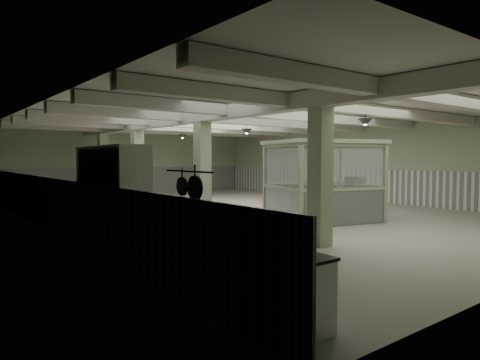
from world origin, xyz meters
TOP-DOWN VIEW (x-y plane):
  - floor at (0.00, 0.00)m, footprint 20.00×20.00m
  - ceiling at (0.00, 0.00)m, footprint 14.00×20.00m
  - wall_back at (0.00, 10.00)m, footprint 14.00×0.02m
  - wall_left at (-7.00, 0.00)m, footprint 0.02×20.00m
  - wall_right at (7.00, 0.00)m, footprint 0.02×20.00m
  - wainscot_left at (-6.97, 0.00)m, footprint 0.05×19.90m
  - wainscot_right at (6.97, 0.00)m, footprint 0.05×19.90m
  - wainscot_back at (0.00, 9.97)m, footprint 13.90×0.05m
  - girder at (-2.50, 0.00)m, footprint 0.45×19.90m
  - beam_a at (0.00, -7.50)m, footprint 13.90×0.35m
  - beam_b at (0.00, -5.00)m, footprint 13.90×0.35m
  - beam_c at (0.00, -2.50)m, footprint 13.90×0.35m
  - beam_d at (0.00, 0.00)m, footprint 13.90×0.35m
  - beam_e at (0.00, 2.50)m, footprint 13.90×0.35m
  - beam_f at (0.00, 5.00)m, footprint 13.90×0.35m
  - beam_g at (0.00, 7.50)m, footprint 13.90×0.35m
  - column_a at (-2.50, -6.00)m, footprint 0.42×0.42m
  - column_b at (-2.50, -1.00)m, footprint 0.42×0.42m
  - column_c at (-2.50, 4.00)m, footprint 0.42×0.42m
  - column_d at (-2.50, 8.00)m, footprint 0.42×0.42m
  - hook_rail at (-6.93, -7.60)m, footprint 0.02×1.20m
  - pendant_front at (0.50, -5.00)m, footprint 0.44×0.44m
  - pendant_mid at (0.50, 0.50)m, footprint 0.44×0.44m
  - pendant_back at (0.50, 5.50)m, footprint 0.44×0.44m
  - prep_counter at (-6.54, -7.00)m, footprint 0.89×5.07m
  - pitcher_near at (-6.42, -4.80)m, footprint 0.25×0.26m
  - pitcher_far at (-6.38, -7.06)m, footprint 0.27×0.30m
  - veg_colander at (-6.55, -8.67)m, footprint 0.49×0.49m
  - orange_bowl at (-6.56, -6.43)m, footprint 0.27×0.27m
  - skillet_near at (-6.88, -7.69)m, footprint 0.04×0.33m
  - skillet_far at (-6.88, -7.35)m, footprint 0.04×0.27m
  - walkin_cooler at (-6.62, -4.00)m, footprint 0.96×2.58m
  - guard_booth at (0.63, -3.30)m, footprint 3.85×3.51m
  - filing_cabinet at (2.31, -3.30)m, footprint 0.66×0.76m

SIDE VIEW (x-z plane):
  - floor at x=0.00m, z-range 0.00..0.00m
  - prep_counter at x=-6.54m, z-range 0.01..0.92m
  - filing_cabinet at x=2.31m, z-range 0.00..1.39m
  - wainscot_left at x=-6.97m, z-range 0.00..1.50m
  - wainscot_right at x=6.97m, z-range 0.00..1.50m
  - wainscot_back at x=0.00m, z-range 0.00..1.50m
  - orange_bowl at x=-6.56m, z-range 0.90..1.00m
  - veg_colander at x=-6.55m, z-range 0.90..1.11m
  - pitcher_near at x=-6.42m, z-range 0.90..1.17m
  - pitcher_far at x=-6.38m, z-range 0.90..1.21m
  - walkin_cooler at x=-6.62m, z-range 0.00..2.37m
  - skillet_near at x=-6.88m, z-range 1.46..1.80m
  - skillet_far at x=-6.88m, z-range 1.50..1.76m
  - guard_booth at x=0.63m, z-range 0.46..3.04m
  - wall_back at x=0.00m, z-range 0.00..3.60m
  - wall_left at x=-7.00m, z-range 0.00..3.60m
  - wall_right at x=7.00m, z-range 0.00..3.60m
  - column_a at x=-2.50m, z-range 0.00..3.60m
  - column_b at x=-2.50m, z-range 0.00..3.60m
  - column_c at x=-2.50m, z-range 0.00..3.60m
  - column_d at x=-2.50m, z-range 0.00..3.60m
  - hook_rail at x=-6.93m, z-range 1.84..1.86m
  - pendant_front at x=0.50m, z-range 2.94..3.16m
  - pendant_mid at x=0.50m, z-range 2.94..3.16m
  - pendant_back at x=0.50m, z-range 2.94..3.16m
  - girder at x=-2.50m, z-range 3.18..3.58m
  - beam_a at x=0.00m, z-range 3.26..3.58m
  - beam_b at x=0.00m, z-range 3.26..3.58m
  - beam_c at x=0.00m, z-range 3.26..3.58m
  - beam_d at x=0.00m, z-range 3.26..3.58m
  - beam_e at x=0.00m, z-range 3.26..3.58m
  - beam_f at x=0.00m, z-range 3.26..3.58m
  - beam_g at x=0.00m, z-range 3.26..3.58m
  - ceiling at x=0.00m, z-range 3.59..3.61m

